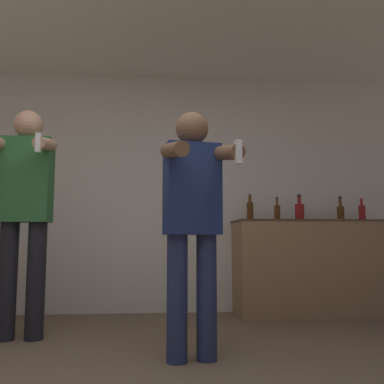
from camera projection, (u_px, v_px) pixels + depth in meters
wall_back at (144, 192)px, 4.62m from camera, size 7.00×0.06×2.55m
ceiling_slab at (142, 10)px, 3.39m from camera, size 7.00×3.24×0.05m
counter at (308, 267)px, 4.37m from camera, size 1.51×0.59×0.96m
bottle_red_label at (341, 212)px, 4.52m from camera, size 0.07×0.07×0.26m
bottle_tall_gin at (250, 210)px, 4.44m from camera, size 0.07×0.07×0.29m
bottle_short_whiskey at (362, 212)px, 4.54m from camera, size 0.07×0.07×0.24m
bottle_brown_liquor at (299, 211)px, 4.48m from camera, size 0.09×0.09×0.28m
bottle_clear_vodka at (277, 212)px, 4.46m from camera, size 0.06×0.06×0.27m
person_woman_foreground at (193, 212)px, 2.76m from camera, size 0.50×0.57×1.60m
person_man_side at (25, 205)px, 3.35m from camera, size 0.47×0.49×1.79m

